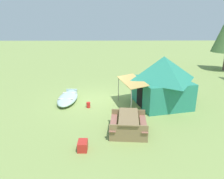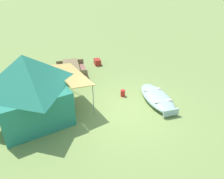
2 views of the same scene
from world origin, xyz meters
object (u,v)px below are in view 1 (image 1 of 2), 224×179
(cooler_box, at_px, (83,146))
(canvas_cabin_tent, at_px, (162,80))
(fuel_can, at_px, (88,105))
(beached_rowboat, at_px, (68,98))
(picnic_table, at_px, (128,122))

(cooler_box, bearing_deg, canvas_cabin_tent, 138.37)
(canvas_cabin_tent, height_order, fuel_can, canvas_cabin_tent)
(beached_rowboat, relative_size, picnic_table, 1.49)
(canvas_cabin_tent, relative_size, picnic_table, 2.32)
(canvas_cabin_tent, height_order, cooler_box, canvas_cabin_tent)
(picnic_table, relative_size, fuel_can, 5.98)
(picnic_table, height_order, cooler_box, picnic_table)
(beached_rowboat, relative_size, fuel_can, 8.91)
(beached_rowboat, bearing_deg, fuel_can, 53.12)
(beached_rowboat, xyz_separation_m, canvas_cabin_tent, (0.54, 5.31, 1.20))
(picnic_table, xyz_separation_m, fuel_can, (-2.67, -1.92, -0.32))
(picnic_table, bearing_deg, cooler_box, -54.73)
(picnic_table, xyz_separation_m, cooler_box, (1.24, -1.76, -0.30))
(cooler_box, relative_size, fuel_can, 1.57)
(cooler_box, bearing_deg, picnic_table, 125.27)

